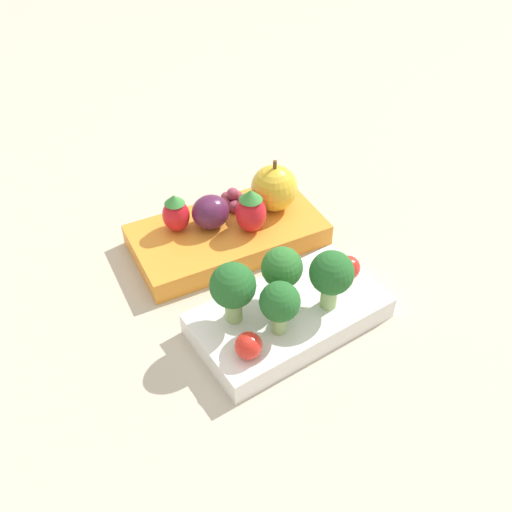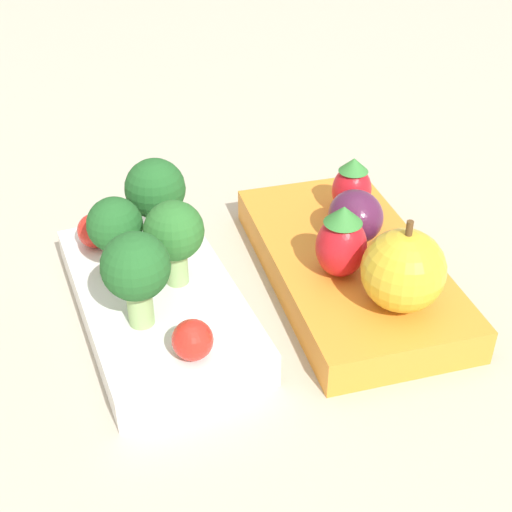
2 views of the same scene
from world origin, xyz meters
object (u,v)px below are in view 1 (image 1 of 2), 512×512
at_px(broccoli_floret_1, 331,275).
at_px(strawberry_0, 251,211).
at_px(bento_box_savoury, 289,316).
at_px(bento_box_fruit, 228,235).
at_px(apple, 274,188).
at_px(cherry_tomato_0, 248,346).
at_px(grape_cluster, 233,200).
at_px(strawberry_1, 176,213).
at_px(cherry_tomato_1, 348,268).
at_px(broccoli_floret_2, 233,287).
at_px(broccoli_floret_3, 280,303).
at_px(broccoli_floret_0, 282,269).
at_px(plum, 211,212).

distance_m(broccoli_floret_1, strawberry_0, 0.14).
height_order(bento_box_savoury, strawberry_0, strawberry_0).
distance_m(bento_box_fruit, apple, 0.07).
height_order(bento_box_fruit, cherry_tomato_0, cherry_tomato_0).
height_order(bento_box_fruit, strawberry_0, strawberry_0).
bearing_deg(bento_box_fruit, grape_cluster, -128.21).
relative_size(bento_box_fruit, strawberry_1, 4.71).
distance_m(cherry_tomato_1, strawberry_1, 0.19).
xyz_separation_m(broccoli_floret_2, broccoli_floret_3, (-0.03, 0.03, -0.01)).
bearing_deg(broccoli_floret_3, grape_cluster, -105.22).
bearing_deg(strawberry_1, broccoli_floret_1, 114.25).
bearing_deg(broccoli_floret_3, bento_box_fruit, -100.11).
xyz_separation_m(bento_box_savoury, cherry_tomato_0, (0.06, 0.03, 0.02)).
bearing_deg(apple, broccoli_floret_0, 61.84).
height_order(broccoli_floret_3, grape_cluster, broccoli_floret_3).
relative_size(broccoli_floret_2, plum, 1.53).
distance_m(broccoli_floret_3, strawberry_1, 0.18).
bearing_deg(bento_box_savoury, broccoli_floret_3, 39.03).
bearing_deg(strawberry_1, cherry_tomato_0, 85.31).
xyz_separation_m(strawberry_0, plum, (0.03, -0.03, -0.01)).
bearing_deg(broccoli_floret_0, apple, -118.16).
height_order(broccoli_floret_2, strawberry_0, broccoli_floret_2).
bearing_deg(broccoli_floret_2, cherry_tomato_1, 177.10).
xyz_separation_m(broccoli_floret_0, plum, (0.01, -0.13, -0.02)).
distance_m(broccoli_floret_1, broccoli_floret_2, 0.09).
distance_m(bento_box_fruit, grape_cluster, 0.04).
xyz_separation_m(broccoli_floret_2, grape_cluster, (-0.08, -0.15, -0.03)).
xyz_separation_m(broccoli_floret_0, strawberry_0, (-0.03, -0.10, -0.01)).
bearing_deg(cherry_tomato_0, broccoli_floret_1, -171.11).
height_order(bento_box_fruit, broccoli_floret_3, broccoli_floret_3).
height_order(cherry_tomato_1, strawberry_0, strawberry_0).
distance_m(broccoli_floret_0, broccoli_floret_2, 0.05).
bearing_deg(cherry_tomato_1, grape_cluster, -73.86).
height_order(broccoli_floret_2, broccoli_floret_3, broccoli_floret_2).
height_order(broccoli_floret_3, plum, broccoli_floret_3).
bearing_deg(bento_box_fruit, strawberry_1, -24.45).
relative_size(bento_box_fruit, grape_cluster, 6.33).
distance_m(bento_box_savoury, cherry_tomato_0, 0.07).
xyz_separation_m(broccoli_floret_3, cherry_tomato_0, (0.04, 0.01, -0.02)).
xyz_separation_m(strawberry_1, plum, (-0.04, 0.01, -0.00)).
height_order(broccoli_floret_0, broccoli_floret_2, broccoli_floret_2).
distance_m(bento_box_savoury, grape_cluster, 0.17).
relative_size(strawberry_0, strawberry_1, 1.14).
xyz_separation_m(broccoli_floret_3, cherry_tomato_1, (-0.10, -0.03, -0.02)).
bearing_deg(bento_box_fruit, apple, -175.27).
relative_size(cherry_tomato_0, strawberry_1, 0.54).
xyz_separation_m(bento_box_savoury, broccoli_floret_0, (0.00, -0.01, 0.05)).
height_order(apple, strawberry_1, apple).
bearing_deg(grape_cluster, cherry_tomato_1, 106.14).
relative_size(bento_box_savoury, plum, 4.57).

